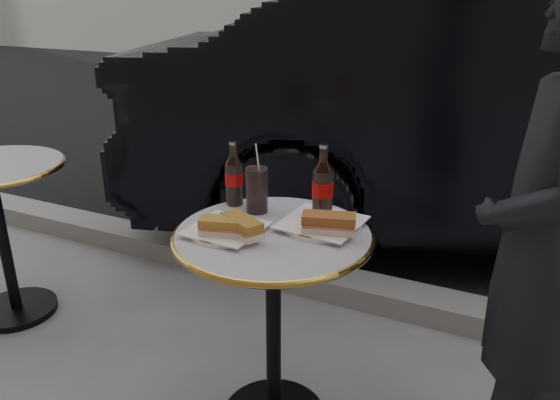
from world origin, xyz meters
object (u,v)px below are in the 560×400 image
at_px(bistro_table, 274,333).
at_px(plate_right, 322,225).
at_px(pedestrian, 543,249).
at_px(cola_bottle_left, 234,173).
at_px(cola_glass, 257,190).
at_px(cola_bottle_right, 323,182).
at_px(parked_car, 551,109).
at_px(plate_left, 226,231).

bearing_deg(bistro_table, plate_right, 39.85).
bearing_deg(pedestrian, cola_bottle_left, -96.86).
bearing_deg(cola_glass, pedestrian, 0.81).
xyz_separation_m(plate_right, pedestrian, (0.63, 0.04, 0.03)).
bearing_deg(cola_bottle_left, cola_bottle_right, 1.46).
xyz_separation_m(parked_car, pedestrian, (0.00, -1.97, -0.01)).
bearing_deg(cola_bottle_left, pedestrian, -0.92).
bearing_deg(pedestrian, cola_bottle_right, -98.03).
relative_size(plate_left, pedestrian, 0.14).
bearing_deg(parked_car, cola_bottle_right, 144.00).
bearing_deg(pedestrian, plate_left, -82.83).
relative_size(plate_left, cola_glass, 1.46).
bearing_deg(bistro_table, cola_glass, 133.87).
relative_size(plate_left, cola_bottle_left, 1.00).
height_order(cola_bottle_left, cola_bottle_right, cola_bottle_right).
height_order(cola_glass, parked_car, parked_car).
bearing_deg(plate_right, parked_car, 72.72).
bearing_deg(plate_left, cola_bottle_right, 45.29).
bearing_deg(bistro_table, parked_car, 70.54).
distance_m(parked_car, pedestrian, 1.97).
xyz_separation_m(plate_right, cola_bottle_right, (-0.02, 0.06, 0.12)).
distance_m(cola_bottle_right, pedestrian, 0.66).
xyz_separation_m(plate_left, plate_right, (0.25, 0.17, 0.00)).
bearing_deg(parked_car, plate_left, 140.54).
xyz_separation_m(bistro_table, cola_bottle_right, (0.10, 0.16, 0.49)).
relative_size(plate_right, cola_bottle_right, 0.99).
height_order(cola_bottle_right, cola_glass, cola_bottle_right).
height_order(bistro_table, cola_glass, cola_glass).
bearing_deg(parked_car, cola_glass, 138.83).
bearing_deg(parked_car, cola_bottle_left, 136.10).
bearing_deg(cola_bottle_right, pedestrian, -2.09).
xyz_separation_m(bistro_table, cola_glass, (-0.12, 0.13, 0.44)).
distance_m(bistro_table, plate_left, 0.40).
bearing_deg(plate_right, plate_left, -146.13).
bearing_deg(parked_car, pedestrian, 162.43).
height_order(plate_right, cola_glass, cola_glass).
distance_m(bistro_table, plate_right, 0.40).
xyz_separation_m(plate_right, cola_bottle_left, (-0.34, 0.05, 0.10)).
height_order(plate_left, plate_right, plate_right).
bearing_deg(plate_left, cola_glass, 87.92).
relative_size(bistro_table, parked_car, 0.15).
height_order(plate_left, cola_glass, cola_glass).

